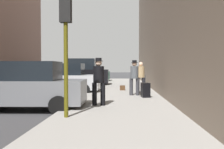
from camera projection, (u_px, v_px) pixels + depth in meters
The scene contains 12 objects.
sidewalk at pixel (120, 103), 10.35m from camera, with size 4.00×40.00×0.15m, color gray.
parked_gray_coupe at pixel (28, 87), 9.15m from camera, with size 4.25×2.16×1.79m.
parked_silver_sedan at pixel (65, 79), 14.77m from camera, with size 4.21×2.07×1.79m.
parked_black_suv at pixel (81, 74), 20.32m from camera, with size 4.66×2.19×2.25m.
parked_dark_green_sedan at pixel (90, 74), 25.93m from camera, with size 4.24×2.14×1.79m.
fire_hydrant at pixel (100, 82), 18.13m from camera, with size 0.42×0.22×0.70m.
traffic_light at pixel (66, 26), 7.07m from camera, with size 0.32×0.32×3.60m.
pedestrian_with_beanie at pixel (134, 76), 12.59m from camera, with size 0.50×0.41×1.78m.
pedestrian_with_fedora at pixel (99, 79), 9.31m from camera, with size 0.52×0.44×1.78m.
pedestrian_in_tan_coat at pixel (141, 76), 13.89m from camera, with size 0.53×0.49×1.71m.
rolling_suitcase at pixel (145, 90), 11.85m from camera, with size 0.43×0.60×1.04m.
duffel_bag at pixel (123, 88), 15.45m from camera, with size 0.32×0.44×0.28m.
Camera 1 is at (6.14, -10.31, 1.60)m, focal length 40.00 mm.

